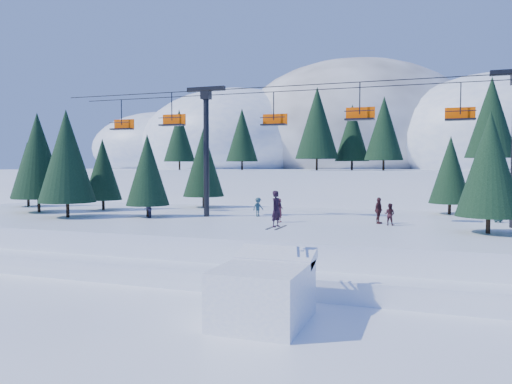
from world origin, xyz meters
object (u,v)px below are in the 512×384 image
(jump_kicker, at_px, (264,291))
(banner_far, at_px, (452,293))
(banner_near, at_px, (410,298))
(chairlift, at_px, (336,128))

(jump_kicker, bearing_deg, banner_far, 35.65)
(banner_near, distance_m, banner_far, 2.40)
(banner_near, bearing_deg, jump_kicker, -145.54)
(chairlift, distance_m, banner_near, 16.49)
(banner_near, relative_size, banner_far, 1.05)
(chairlift, height_order, banner_near, chairlift)
(jump_kicker, relative_size, chairlift, 0.12)
(chairlift, relative_size, banner_far, 16.98)
(banner_near, bearing_deg, chairlift, 114.33)
(chairlift, bearing_deg, jump_kicker, -89.89)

